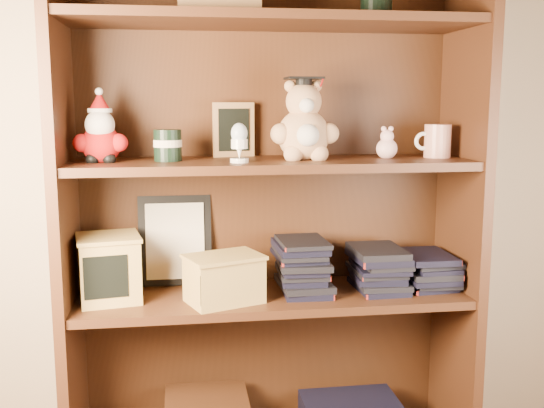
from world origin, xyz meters
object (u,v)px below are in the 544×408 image
(grad_teddy_bear, at_px, (304,128))
(treats_box, at_px, (109,268))
(teacher_mug, at_px, (437,141))
(bookcase, at_px, (269,215))

(grad_teddy_bear, height_order, treats_box, grad_teddy_bear)
(grad_teddy_bear, height_order, teacher_mug, grad_teddy_bear)
(teacher_mug, bearing_deg, treats_box, -179.95)
(grad_teddy_bear, xyz_separation_m, teacher_mug, (0.41, 0.01, -0.04))
(grad_teddy_bear, relative_size, teacher_mug, 2.18)
(bookcase, relative_size, teacher_mug, 14.34)
(grad_teddy_bear, bearing_deg, teacher_mug, 1.04)
(bookcase, bearing_deg, grad_teddy_bear, -31.55)
(treats_box, bearing_deg, grad_teddy_bear, -0.66)
(bookcase, xyz_separation_m, treats_box, (-0.47, -0.05, -0.13))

